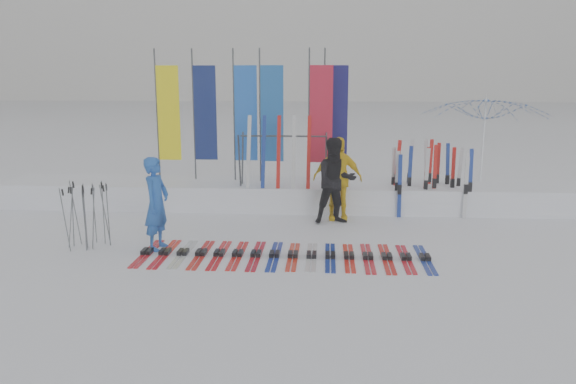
# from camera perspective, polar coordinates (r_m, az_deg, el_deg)

# --- Properties ---
(ground) EXTENTS (120.00, 120.00, 0.00)m
(ground) POSITION_cam_1_polar(r_m,az_deg,el_deg) (9.38, -1.91, -7.99)
(ground) COLOR white
(ground) RESTS_ON ground
(snow_bank) EXTENTS (14.00, 1.60, 0.60)m
(snow_bank) POSITION_cam_1_polar(r_m,az_deg,el_deg) (13.71, 0.02, -0.28)
(snow_bank) COLOR white
(snow_bank) RESTS_ON ground
(person_blue) EXTENTS (0.52, 0.69, 1.73)m
(person_blue) POSITION_cam_1_polar(r_m,az_deg,el_deg) (10.56, -13.21, -1.15)
(person_blue) COLOR blue
(person_blue) RESTS_ON ground
(person_black) EXTENTS (1.06, 0.91, 1.87)m
(person_black) POSITION_cam_1_polar(r_m,az_deg,el_deg) (12.13, 4.87, 1.12)
(person_black) COLOR black
(person_black) RESTS_ON ground
(person_yellow) EXTENTS (1.11, 0.52, 1.85)m
(person_yellow) POSITION_cam_1_polar(r_m,az_deg,el_deg) (12.47, 5.05, 1.37)
(person_yellow) COLOR yellow
(person_yellow) RESTS_ON ground
(tent_canopy) EXTENTS (3.85, 3.88, 2.74)m
(tent_canopy) POSITION_cam_1_polar(r_m,az_deg,el_deg) (14.49, 19.14, 4.02)
(tent_canopy) COLOR white
(tent_canopy) RESTS_ON ground
(ski_row) EXTENTS (5.13, 1.68, 0.07)m
(ski_row) POSITION_cam_1_polar(r_m,az_deg,el_deg) (10.05, -0.50, -6.40)
(ski_row) COLOR #B80E18
(ski_row) RESTS_ON ground
(pole_cluster) EXTENTS (0.74, 0.63, 1.25)m
(pole_cluster) POSITION_cam_1_polar(r_m,az_deg,el_deg) (11.10, -19.74, -2.33)
(pole_cluster) COLOR #595B60
(pole_cluster) RESTS_ON ground
(feather_flags) EXTENTS (4.69, 0.29, 3.20)m
(feather_flags) POSITION_cam_1_polar(r_m,az_deg,el_deg) (13.76, -3.24, 7.92)
(feather_flags) COLOR #383A3F
(feather_flags) RESTS_ON ground
(ski_rack) EXTENTS (2.04, 0.80, 1.23)m
(ski_rack) POSITION_cam_1_polar(r_m,az_deg,el_deg) (13.14, -0.48, 3.98)
(ski_rack) COLOR #383A3F
(ski_rack) RESTS_ON ground
(upright_skis) EXTENTS (1.72, 1.13, 1.69)m
(upright_skis) POSITION_cam_1_polar(r_m,az_deg,el_deg) (13.52, 14.03, 1.29)
(upright_skis) COLOR red
(upright_skis) RESTS_ON ground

